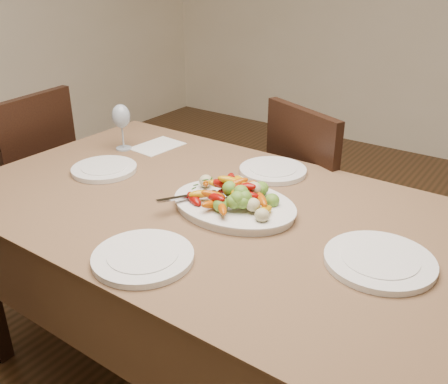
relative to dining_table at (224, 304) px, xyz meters
name	(u,v)px	position (x,y,z in m)	size (l,w,h in m)	color
floor	(197,377)	(-0.10, -0.04, -0.38)	(6.00, 6.00, 0.00)	#3E2613
dining_table	(224,304)	(0.00, 0.00, 0.00)	(1.84, 1.04, 0.76)	brown
chair_far	(329,204)	(0.05, 0.76, 0.10)	(0.42, 0.42, 0.95)	black
chair_left	(19,186)	(-1.29, 0.07, 0.10)	(0.42, 0.42, 0.95)	black
serving_platter	(234,207)	(0.03, 0.01, 0.39)	(0.41, 0.30, 0.02)	white
roasted_vegetables	(234,191)	(0.03, 0.01, 0.45)	(0.34, 0.23, 0.09)	#7D0805
serving_spoon	(211,195)	(-0.04, -0.02, 0.43)	(0.28, 0.06, 0.03)	#9EA0A8
plate_left	(104,169)	(-0.55, -0.01, 0.39)	(0.24, 0.24, 0.02)	white
plate_right	(379,261)	(0.52, -0.02, 0.39)	(0.29, 0.29, 0.02)	white
plate_far	(273,171)	(-0.02, 0.35, 0.39)	(0.25, 0.25, 0.02)	white
plate_near	(143,257)	(-0.01, -0.37, 0.39)	(0.27, 0.27, 0.02)	white
wine_glass	(122,126)	(-0.67, 0.21, 0.48)	(0.08, 0.08, 0.20)	#8C99A5
menu_card	(157,146)	(-0.57, 0.31, 0.38)	(0.15, 0.21, 0.00)	silver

